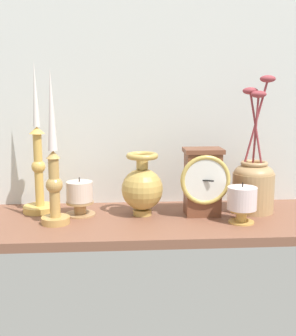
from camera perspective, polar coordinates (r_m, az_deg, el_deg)
The scene contains 9 objects.
ground_plane at distance 120.14cm, azimuth 0.11°, elevation -7.15°, with size 100.00×36.00×2.40cm, color brown.
back_wall at distance 133.17cm, azimuth -0.46°, elevation 9.28°, with size 120.00×2.00×65.00cm, color silver.
mantel_clock at distance 121.17cm, azimuth 7.25°, elevation -1.72°, with size 13.68×9.80×18.84cm.
candlestick_tall_left at distance 127.08cm, azimuth -14.20°, elevation -0.32°, with size 9.76×9.76×42.69cm.
candlestick_tall_center at distance 114.46cm, azimuth -12.29°, elevation -0.66°, with size 7.52×7.52×40.00cm.
brass_vase_bulbous at distance 120.83cm, azimuth -0.76°, elevation -2.50°, with size 11.62×11.62×17.62cm.
brass_vase_jar at distance 127.77cm, azimuth 13.71°, elevation -1.86°, with size 11.90×11.90×38.69cm.
pillar_candle_front at distance 116.97cm, azimuth 12.26°, elevation -4.36°, with size 7.72×7.72×10.85cm.
pillar_candle_near_clock at distance 123.04cm, azimuth -8.97°, elevation -3.78°, with size 8.56×8.56×10.74cm.
Camera 1 is at (-8.21, -114.40, 34.58)cm, focal length 46.32 mm.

